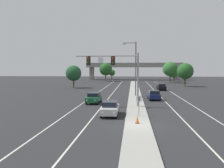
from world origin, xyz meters
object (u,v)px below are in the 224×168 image
at_px(street_lamp_median, 135,65).
at_px(tree_far_left_c, 112,73).
at_px(car_oncoming_green, 94,98).
at_px(car_receding_navy, 154,95).
at_px(tree_far_right_c, 174,73).
at_px(tree_far_right_a, 185,71).
at_px(overhead_signal_mast, 117,67).
at_px(median_sign_post, 139,103).
at_px(tree_far_left_a, 74,73).
at_px(tree_far_left_b, 106,69).
at_px(tree_far_right_b, 170,69).
at_px(car_receding_black, 161,87).
at_px(traffic_cone_median_nose, 137,119).
at_px(car_oncoming_silver, 110,108).

height_order(street_lamp_median, tree_far_left_c, street_lamp_median).
bearing_deg(car_oncoming_green, street_lamp_median, 55.91).
bearing_deg(street_lamp_median, car_receding_navy, -54.32).
bearing_deg(car_receding_navy, tree_far_right_c, 77.20).
relative_size(street_lamp_median, tree_far_right_a, 1.48).
relative_size(car_oncoming_green, tree_far_left_c, 0.94).
relative_size(overhead_signal_mast, median_sign_post, 3.89).
distance_m(car_receding_navy, tree_far_left_a, 29.70).
relative_size(overhead_signal_mast, car_receding_navy, 1.90).
bearing_deg(tree_far_left_c, tree_far_left_b, -91.56).
bearing_deg(tree_far_right_b, car_oncoming_green, -110.51).
bearing_deg(overhead_signal_mast, street_lamp_median, 78.93).
height_order(car_receding_navy, tree_far_left_a, tree_far_left_a).
bearing_deg(median_sign_post, tree_far_right_c, 77.55).
bearing_deg(tree_far_left_a, tree_far_right_b, 39.78).
xyz_separation_m(overhead_signal_mast, tree_far_left_a, (-13.67, 30.22, -1.45)).
xyz_separation_m(overhead_signal_mast, car_receding_black, (8.95, 25.58, -4.56)).
relative_size(car_oncoming_green, tree_far_right_c, 0.88).
relative_size(street_lamp_median, tree_far_left_b, 1.35).
xyz_separation_m(car_oncoming_green, tree_far_right_a, (20.85, 34.56, 3.58)).
distance_m(traffic_cone_median_nose, tree_far_right_a, 50.30).
relative_size(car_receding_navy, tree_far_right_a, 0.67).
distance_m(median_sign_post, tree_far_left_c, 91.33).
xyz_separation_m(overhead_signal_mast, car_oncoming_green, (-3.77, 3.21, -4.56)).
relative_size(tree_far_right_c, tree_far_left_a, 0.85).
bearing_deg(tree_far_right_a, car_oncoming_silver, -111.81).
xyz_separation_m(street_lamp_median, tree_far_left_b, (-11.13, 50.24, -0.94)).
distance_m(tree_far_left_b, tree_far_left_a, 32.77).
relative_size(median_sign_post, tree_far_right_a, 0.33).
relative_size(street_lamp_median, tree_far_right_b, 1.32).
height_order(car_oncoming_silver, traffic_cone_median_nose, car_oncoming_silver).
distance_m(street_lamp_median, traffic_cone_median_nose, 23.20).
distance_m(street_lamp_median, tree_far_left_b, 51.47).
relative_size(tree_far_left_a, tree_far_left_c, 1.26).
distance_m(overhead_signal_mast, tree_far_right_c, 65.13).
bearing_deg(tree_far_left_b, street_lamp_median, -77.51).
relative_size(overhead_signal_mast, tree_far_right_b, 1.13).
relative_size(car_oncoming_green, tree_far_right_a, 0.67).
height_order(car_oncoming_green, tree_far_right_a, tree_far_right_a).
xyz_separation_m(overhead_signal_mast, median_sign_post, (2.77, -6.73, -3.80)).
bearing_deg(median_sign_post, tree_far_left_b, 99.41).
distance_m(median_sign_post, tree_far_right_a, 46.83).
xyz_separation_m(overhead_signal_mast, traffic_cone_median_nose, (2.55, -10.23, -4.88)).
distance_m(median_sign_post, street_lamp_median, 19.55).
bearing_deg(tree_far_right_b, tree_far_right_a, -84.13).
bearing_deg(tree_far_left_b, median_sign_post, -80.59).
distance_m(median_sign_post, car_oncoming_silver, 3.37).
relative_size(car_oncoming_green, tree_far_right_b, 0.59).
bearing_deg(tree_far_right_b, tree_far_left_c, 128.51).
distance_m(overhead_signal_mast, car_receding_navy, 10.70).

